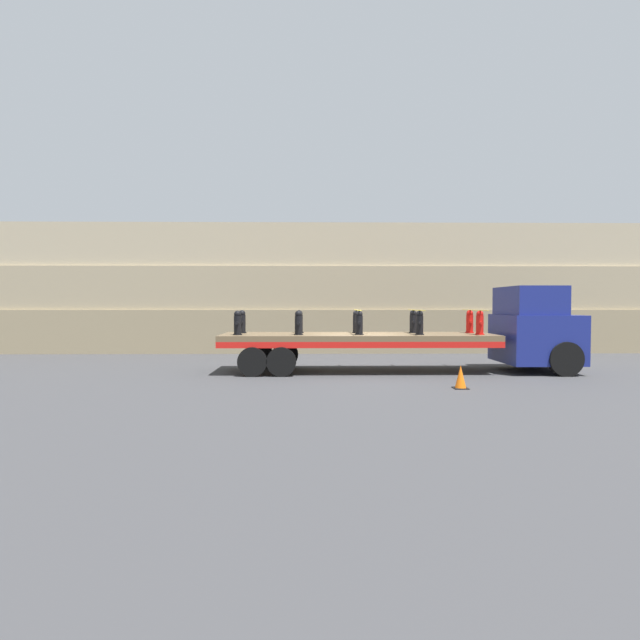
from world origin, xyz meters
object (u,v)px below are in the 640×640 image
fire_hydrant_red_far_4 (470,322)px  traffic_cone (461,377)px  truck_cab (537,329)px  fire_hydrant_black_far_2 (356,322)px  fire_hydrant_black_near_0 (238,323)px  fire_hydrant_black_far_3 (413,322)px  fire_hydrant_black_near_3 (420,323)px  fire_hydrant_black_near_1 (298,323)px  fire_hydrant_red_near_4 (480,323)px  flatbed_trailer (340,341)px  fire_hydrant_black_far_1 (299,322)px  fire_hydrant_black_near_2 (359,323)px  fire_hydrant_black_far_0 (242,322)px

fire_hydrant_red_far_4 → traffic_cone: (-1.51, -4.02, -1.37)m
truck_cab → fire_hydrant_black_far_2: 6.20m
fire_hydrant_black_near_0 → fire_hydrant_black_far_3: size_ratio=1.00×
fire_hydrant_black_near_3 → fire_hydrant_black_near_1: bearing=180.0°
fire_hydrant_black_far_2 → fire_hydrant_red_near_4: (4.02, -1.06, 0.00)m
fire_hydrant_black_far_3 → fire_hydrant_red_near_4: same height
fire_hydrant_red_far_4 → traffic_cone: fire_hydrant_red_far_4 is taller
flatbed_trailer → fire_hydrant_red_far_4: 4.68m
fire_hydrant_black_near_0 → fire_hydrant_black_far_3: same height
fire_hydrant_black_far_1 → fire_hydrant_black_far_3: bearing=0.0°
truck_cab → fire_hydrant_red_near_4: truck_cab is taller
fire_hydrant_black_near_2 → fire_hydrant_black_far_0: bearing=165.3°
fire_hydrant_red_near_4 → fire_hydrant_red_far_4: size_ratio=1.00×
fire_hydrant_black_near_3 → fire_hydrant_black_far_3: bearing=90.0°
truck_cab → fire_hydrant_black_far_2: bearing=175.1°
fire_hydrant_black_near_2 → fire_hydrant_red_far_4: 4.15m
truck_cab → fire_hydrant_black_near_1: (-8.18, -0.53, 0.24)m
traffic_cone → fire_hydrant_black_near_1: bearing=146.7°
fire_hydrant_black_far_0 → fire_hydrant_black_near_3: size_ratio=1.00×
fire_hydrant_black_near_0 → fire_hydrant_black_far_1: size_ratio=1.00×
fire_hydrant_black_far_3 → fire_hydrant_red_far_4: same height
traffic_cone → fire_hydrant_black_near_0: bearing=155.6°
fire_hydrant_black_far_0 → fire_hydrant_black_near_2: size_ratio=1.00×
fire_hydrant_black_far_1 → fire_hydrant_black_far_3: same height
fire_hydrant_black_far_3 → traffic_cone: fire_hydrant_black_far_3 is taller
fire_hydrant_red_near_4 → traffic_cone: (-1.51, -2.96, -1.37)m
truck_cab → fire_hydrant_black_near_3: truck_cab is taller
fire_hydrant_black_near_0 → fire_hydrant_red_far_4: same height
fire_hydrant_red_near_4 → flatbed_trailer: bearing=173.5°
fire_hydrant_black_near_0 → fire_hydrant_black_near_2: (4.02, 0.00, 0.00)m
fire_hydrant_black_far_1 → fire_hydrant_black_near_3: 4.15m
fire_hydrant_black_near_0 → traffic_cone: (6.52, -2.96, -1.37)m
fire_hydrant_black_near_0 → fire_hydrant_black_far_2: size_ratio=1.00×
fire_hydrant_black_near_3 → traffic_cone: 3.30m
fire_hydrant_black_far_2 → traffic_cone: size_ratio=1.26×
fire_hydrant_black_near_1 → fire_hydrant_black_far_1: 1.06m
fire_hydrant_black_near_0 → traffic_cone: fire_hydrant_black_near_0 is taller
fire_hydrant_black_near_3 → fire_hydrant_red_far_4: size_ratio=1.00×
fire_hydrant_black_near_0 → fire_hydrant_black_far_1: (2.01, 1.06, 0.00)m
fire_hydrant_black_far_0 → fire_hydrant_black_far_3: size_ratio=1.00×
fire_hydrant_black_near_3 → fire_hydrant_red_near_4: same height
fire_hydrant_black_near_2 → flatbed_trailer: bearing=138.1°
flatbed_trailer → fire_hydrant_black_far_1: bearing=159.6°
fire_hydrant_black_far_0 → fire_hydrant_black_far_2: size_ratio=1.00×
truck_cab → traffic_cone: 5.19m
truck_cab → flatbed_trailer: truck_cab is taller
truck_cab → fire_hydrant_black_near_1: bearing=-176.3°
fire_hydrant_black_near_0 → fire_hydrant_black_far_0: size_ratio=1.00×
fire_hydrant_black_far_3 → flatbed_trailer: bearing=-168.5°
fire_hydrant_black_near_0 → flatbed_trailer: bearing=8.8°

